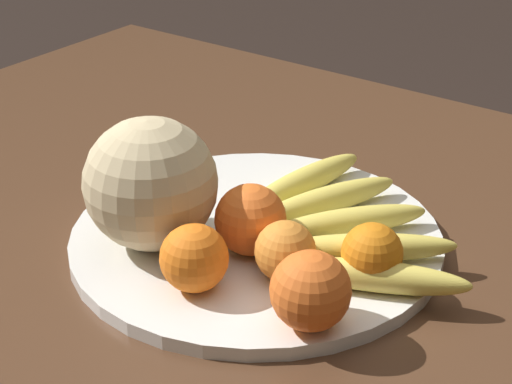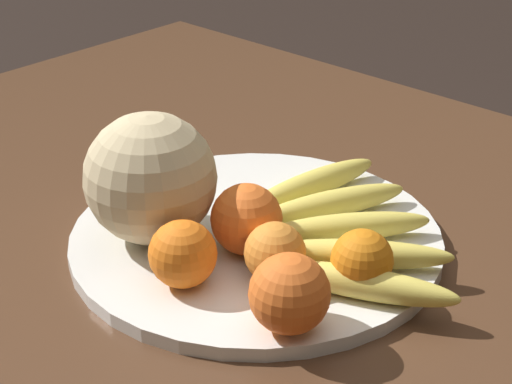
{
  "view_description": "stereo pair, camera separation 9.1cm",
  "coord_description": "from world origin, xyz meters",
  "px_view_note": "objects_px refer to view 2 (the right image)",
  "views": [
    {
      "loc": [
        -0.55,
        0.68,
        1.21
      ],
      "look_at": [
        -0.08,
        0.03,
        0.79
      ],
      "focal_mm": 60.0,
      "sensor_mm": 36.0,
      "label": 1
    },
    {
      "loc": [
        -0.62,
        0.63,
        1.21
      ],
      "look_at": [
        -0.08,
        0.03,
        0.79
      ],
      "focal_mm": 60.0,
      "sensor_mm": 36.0,
      "label": 2
    }
  ],
  "objects_px": {
    "banana_bunch": "(341,228)",
    "orange_front_left": "(275,253)",
    "kitchen_table": "(229,281)",
    "fruit_bowl": "(256,238)",
    "orange_mid_center": "(246,219)",
    "orange_back_left": "(289,294)",
    "orange_back_right": "(362,260)",
    "orange_front_right": "(183,254)",
    "melon": "(151,179)"
  },
  "relations": [
    {
      "from": "fruit_bowl",
      "to": "orange_back_left",
      "type": "relative_size",
      "value": 5.41
    },
    {
      "from": "banana_bunch",
      "to": "orange_front_left",
      "type": "bearing_deg",
      "value": -144.01
    },
    {
      "from": "orange_back_left",
      "to": "orange_back_right",
      "type": "distance_m",
      "value": 0.1
    },
    {
      "from": "melon",
      "to": "orange_front_right",
      "type": "relative_size",
      "value": 2.08
    },
    {
      "from": "fruit_bowl",
      "to": "orange_mid_center",
      "type": "height_order",
      "value": "orange_mid_center"
    },
    {
      "from": "banana_bunch",
      "to": "orange_back_left",
      "type": "distance_m",
      "value": 0.17
    },
    {
      "from": "orange_mid_center",
      "to": "melon",
      "type": "bearing_deg",
      "value": 26.89
    },
    {
      "from": "melon",
      "to": "orange_back_right",
      "type": "height_order",
      "value": "melon"
    },
    {
      "from": "kitchen_table",
      "to": "fruit_bowl",
      "type": "relative_size",
      "value": 2.99
    },
    {
      "from": "orange_front_right",
      "to": "orange_back_right",
      "type": "relative_size",
      "value": 1.1
    },
    {
      "from": "banana_bunch",
      "to": "melon",
      "type": "bearing_deg",
      "value": 167.72
    },
    {
      "from": "kitchen_table",
      "to": "melon",
      "type": "height_order",
      "value": "melon"
    },
    {
      "from": "orange_mid_center",
      "to": "banana_bunch",
      "type": "bearing_deg",
      "value": -126.66
    },
    {
      "from": "orange_mid_center",
      "to": "orange_front_left",
      "type": "bearing_deg",
      "value": 160.33
    },
    {
      "from": "kitchen_table",
      "to": "orange_back_right",
      "type": "relative_size",
      "value": 19.75
    },
    {
      "from": "banana_bunch",
      "to": "orange_back_right",
      "type": "distance_m",
      "value": 0.09
    },
    {
      "from": "kitchen_table",
      "to": "banana_bunch",
      "type": "height_order",
      "value": "banana_bunch"
    },
    {
      "from": "melon",
      "to": "kitchen_table",
      "type": "bearing_deg",
      "value": -89.2
    },
    {
      "from": "kitchen_table",
      "to": "fruit_bowl",
      "type": "height_order",
      "value": "fruit_bowl"
    },
    {
      "from": "banana_bunch",
      "to": "orange_front_left",
      "type": "relative_size",
      "value": 4.68
    },
    {
      "from": "orange_mid_center",
      "to": "orange_back_right",
      "type": "height_order",
      "value": "orange_mid_center"
    },
    {
      "from": "fruit_bowl",
      "to": "banana_bunch",
      "type": "xyz_separation_m",
      "value": [
        -0.08,
        -0.05,
        0.02
      ]
    },
    {
      "from": "melon",
      "to": "orange_back_left",
      "type": "height_order",
      "value": "melon"
    },
    {
      "from": "orange_mid_center",
      "to": "orange_back_right",
      "type": "distance_m",
      "value": 0.13
    },
    {
      "from": "kitchen_table",
      "to": "banana_bunch",
      "type": "bearing_deg",
      "value": -174.88
    },
    {
      "from": "kitchen_table",
      "to": "banana_bunch",
      "type": "xyz_separation_m",
      "value": [
        -0.15,
        -0.01,
        0.13
      ]
    },
    {
      "from": "kitchen_table",
      "to": "banana_bunch",
      "type": "distance_m",
      "value": 0.2
    },
    {
      "from": "kitchen_table",
      "to": "orange_front_right",
      "type": "relative_size",
      "value": 17.88
    },
    {
      "from": "kitchen_table",
      "to": "orange_front_right",
      "type": "xyz_separation_m",
      "value": [
        -0.09,
        0.15,
        0.15
      ]
    },
    {
      "from": "orange_back_left",
      "to": "orange_back_right",
      "type": "height_order",
      "value": "orange_back_left"
    },
    {
      "from": "kitchen_table",
      "to": "melon",
      "type": "xyz_separation_m",
      "value": [
        -0.0,
        0.11,
        0.19
      ]
    },
    {
      "from": "kitchen_table",
      "to": "orange_front_left",
      "type": "distance_m",
      "value": 0.23
    },
    {
      "from": "orange_front_right",
      "to": "orange_back_left",
      "type": "bearing_deg",
      "value": -173.04
    },
    {
      "from": "kitchen_table",
      "to": "orange_back_left",
      "type": "relative_size",
      "value": 16.21
    },
    {
      "from": "orange_front_right",
      "to": "melon",
      "type": "bearing_deg",
      "value": -24.35
    },
    {
      "from": "orange_front_left",
      "to": "banana_bunch",
      "type": "bearing_deg",
      "value": -91.71
    },
    {
      "from": "banana_bunch",
      "to": "orange_front_left",
      "type": "distance_m",
      "value": 0.1
    },
    {
      "from": "kitchen_table",
      "to": "orange_mid_center",
      "type": "bearing_deg",
      "value": 144.13
    },
    {
      "from": "banana_bunch",
      "to": "orange_back_right",
      "type": "xyz_separation_m",
      "value": [
        -0.07,
        0.06,
        0.01
      ]
    },
    {
      "from": "orange_mid_center",
      "to": "orange_back_left",
      "type": "distance_m",
      "value": 0.14
    },
    {
      "from": "fruit_bowl",
      "to": "orange_back_right",
      "type": "relative_size",
      "value": 6.6
    },
    {
      "from": "orange_mid_center",
      "to": "orange_back_right",
      "type": "bearing_deg",
      "value": -168.47
    },
    {
      "from": "orange_mid_center",
      "to": "orange_front_right",
      "type": "bearing_deg",
      "value": 87.71
    },
    {
      "from": "fruit_bowl",
      "to": "orange_mid_center",
      "type": "distance_m",
      "value": 0.06
    },
    {
      "from": "fruit_bowl",
      "to": "orange_back_left",
      "type": "xyz_separation_m",
      "value": [
        -0.14,
        0.11,
        0.04
      ]
    },
    {
      "from": "kitchen_table",
      "to": "banana_bunch",
      "type": "relative_size",
      "value": 4.21
    },
    {
      "from": "orange_front_left",
      "to": "fruit_bowl",
      "type": "bearing_deg",
      "value": -35.86
    },
    {
      "from": "orange_back_right",
      "to": "fruit_bowl",
      "type": "bearing_deg",
      "value": -2.94
    },
    {
      "from": "melon",
      "to": "orange_front_left",
      "type": "height_order",
      "value": "melon"
    },
    {
      "from": "banana_bunch",
      "to": "kitchen_table",
      "type": "bearing_deg",
      "value": 132.83
    }
  ]
}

